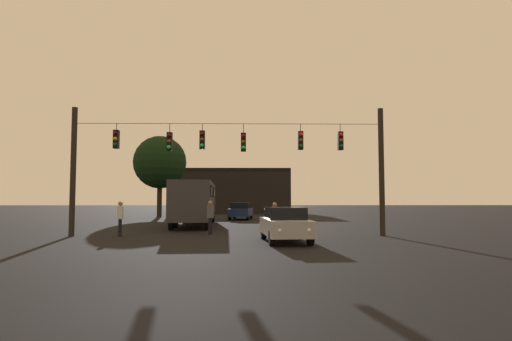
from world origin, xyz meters
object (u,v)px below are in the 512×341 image
object	(u,v)px
city_bus	(195,199)
tree_left_silhouette	(160,162)
pedestrian_crossing_left	(275,216)
car_near_right	(285,224)
pedestrian_crossing_center	(120,216)
car_far_left	(241,211)
pedestrian_crossing_right	(210,215)

from	to	relation	value
city_bus	tree_left_silhouette	bearing A→B (deg)	111.47
pedestrian_crossing_left	city_bus	bearing A→B (deg)	125.51
car_near_right	pedestrian_crossing_center	size ratio (longest dim) A/B	2.52
car_near_right	car_far_left	xyz separation A→B (m)	(-2.31, 19.46, 0.00)
car_near_right	tree_left_silhouette	distance (m)	27.69
pedestrian_crossing_left	tree_left_silhouette	distance (m)	23.97
car_far_left	pedestrian_crossing_right	distance (m)	15.75
car_far_left	pedestrian_crossing_center	world-z (taller)	pedestrian_crossing_center
city_bus	pedestrian_crossing_left	distance (m)	8.96
car_far_left	pedestrian_crossing_center	bearing A→B (deg)	-109.31
city_bus	car_far_left	bearing A→B (deg)	69.36
pedestrian_crossing_left	pedestrian_crossing_right	distance (m)	3.44
pedestrian_crossing_center	car_near_right	bearing A→B (deg)	-19.74
car_near_right	pedestrian_crossing_center	bearing A→B (deg)	160.26
pedestrian_crossing_left	pedestrian_crossing_right	size ratio (longest dim) A/B	0.95
tree_left_silhouette	car_near_right	bearing A→B (deg)	-66.69
city_bus	pedestrian_crossing_right	bearing A→B (deg)	-76.93
car_far_left	pedestrian_crossing_left	xyz separation A→B (m)	(2.10, -15.42, 0.16)
city_bus	car_near_right	world-z (taller)	city_bus
car_far_left	tree_left_silhouette	size ratio (longest dim) A/B	0.53
city_bus	pedestrian_crossing_right	size ratio (longest dim) A/B	6.24
car_near_right	pedestrian_crossing_left	world-z (taller)	pedestrian_crossing_left
pedestrian_crossing_right	city_bus	bearing A→B (deg)	103.07
car_near_right	pedestrian_crossing_center	world-z (taller)	pedestrian_crossing_center
pedestrian_crossing_right	car_far_left	bearing A→B (deg)	85.16
car_far_left	tree_left_silhouette	xyz separation A→B (m)	(-8.48, 5.58, 4.83)
city_bus	tree_left_silhouette	world-z (taller)	tree_left_silhouette
city_bus	pedestrian_crossing_right	distance (m)	7.77
car_near_right	pedestrian_crossing_left	bearing A→B (deg)	92.91
city_bus	pedestrian_crossing_center	distance (m)	8.86
car_far_left	tree_left_silhouette	distance (m)	11.24
pedestrian_crossing_center	city_bus	bearing A→B (deg)	72.02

